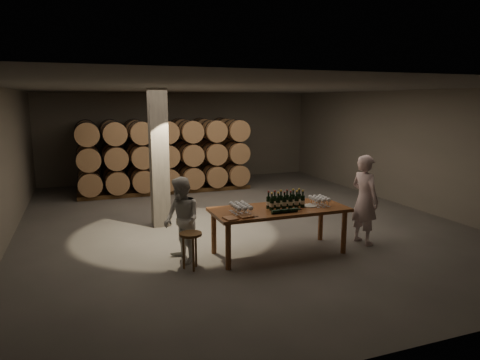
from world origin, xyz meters
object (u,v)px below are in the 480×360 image
object	(u,v)px
tasting_table	(279,213)
person_man	(365,200)
bottle_cluster	(286,202)
stool	(191,239)
plate	(310,206)
person_woman	(182,220)
notebook_near	(246,216)

from	to	relation	value
tasting_table	person_man	size ratio (longest dim) A/B	1.41
bottle_cluster	stool	xyz separation A→B (m)	(-1.90, -0.15, -0.48)
tasting_table	person_man	xyz separation A→B (m)	(1.90, -0.06, 0.13)
person_man	plate	bearing A→B (deg)	81.27
tasting_table	stool	xyz separation A→B (m)	(-1.79, -0.18, -0.26)
person_woman	tasting_table	bearing A→B (deg)	68.49
plate	bottle_cluster	bearing A→B (deg)	175.88
plate	stool	bearing A→B (deg)	-177.23
notebook_near	person_man	xyz separation A→B (m)	(2.74, 0.32, 0.01)
person_man	person_woman	world-z (taller)	person_man
tasting_table	person_man	bearing A→B (deg)	-1.68
tasting_table	plate	bearing A→B (deg)	-6.12
plate	person_man	size ratio (longest dim) A/B	0.15
plate	person_man	distance (m)	1.29
plate	notebook_near	distance (m)	1.48
bottle_cluster	person_woman	distance (m)	1.99
tasting_table	bottle_cluster	size ratio (longest dim) A/B	3.54
notebook_near	bottle_cluster	bearing A→B (deg)	10.51
bottle_cluster	person_woman	bearing A→B (deg)	172.80
notebook_near	person_woman	bearing A→B (deg)	140.14
notebook_near	stool	size ratio (longest dim) A/B	0.37
plate	notebook_near	xyz separation A→B (m)	(-1.45, -0.31, 0.01)
person_man	person_woman	xyz separation A→B (m)	(-3.75, 0.27, -0.14)
tasting_table	notebook_near	distance (m)	0.92
person_man	bottle_cluster	bearing A→B (deg)	79.98
notebook_near	person_man	bearing A→B (deg)	-2.81
notebook_near	stool	distance (m)	1.04
notebook_near	person_man	world-z (taller)	person_man
plate	stool	size ratio (longest dim) A/B	0.43
person_woman	notebook_near	bearing A→B (deg)	44.84
stool	person_woman	bearing A→B (deg)	98.73
tasting_table	plate	xyz separation A→B (m)	(0.62, -0.07, 0.11)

